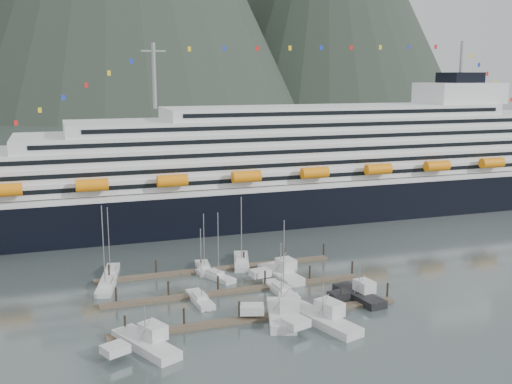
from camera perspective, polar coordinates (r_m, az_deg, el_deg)
ground at (r=108.27m, az=1.10°, el=-9.73°), size 1600.00×1600.00×0.00m
cruise_ship at (r=165.52m, az=4.43°, el=1.84°), size 210.00×30.40×50.30m
dock_near at (r=97.92m, az=0.35°, el=-11.84°), size 48.18×2.28×3.20m
dock_mid at (r=109.42m, az=-1.91°, el=-9.33°), size 48.18×2.28×3.20m
dock_far at (r=121.23m, az=-3.71°, el=-7.29°), size 48.18×2.28×3.20m
sailboat_a at (r=113.97m, az=-14.07°, el=-8.75°), size 4.92×10.11×16.38m
sailboat_b at (r=116.56m, az=-3.88°, el=-8.00°), size 6.12×9.78×13.57m
sailboat_c at (r=105.15m, az=-5.35°, el=-10.17°), size 3.26×9.42×13.67m
sailboat_d at (r=109.01m, az=2.39°, el=-9.35°), size 3.38×10.84×14.09m
sailboat_e at (r=121.59m, az=-13.65°, el=-7.48°), size 4.44×9.93×14.21m
sailboat_f at (r=121.18m, az=-4.99°, el=-7.27°), size 3.45×9.04×12.30m
sailboat_g at (r=124.97m, az=-1.40°, el=-6.64°), size 6.09×12.21×14.91m
trawler_a at (r=89.31m, az=-10.54°, el=-13.97°), size 10.90×13.20×7.09m
trawler_b at (r=97.65m, az=2.32°, el=-11.49°), size 10.43×12.95×8.04m
trawler_c at (r=96.31m, az=6.28°, el=-11.91°), size 11.30×14.83×7.36m
trawler_d at (r=107.24m, az=9.72°, el=-9.60°), size 8.72×11.72×6.73m
trawler_e at (r=116.30m, az=2.30°, el=-7.74°), size 9.34×12.24×7.69m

